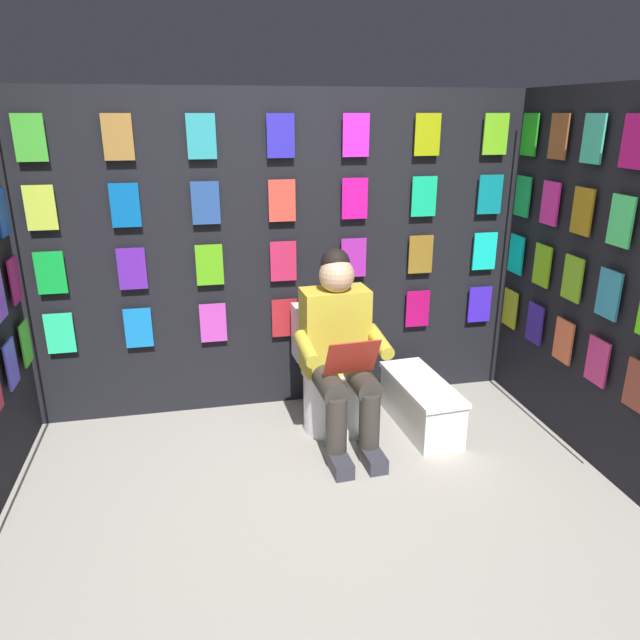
% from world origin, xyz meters
% --- Properties ---
extents(ground_plane, '(30.00, 30.00, 0.00)m').
position_xyz_m(ground_plane, '(0.00, 0.00, 0.00)').
color(ground_plane, '#9E998E').
extents(display_wall_back, '(3.34, 0.14, 2.09)m').
position_xyz_m(display_wall_back, '(0.00, -1.65, 1.05)').
color(display_wall_back, black).
rests_on(display_wall_back, ground).
extents(display_wall_left, '(0.14, 1.61, 2.09)m').
position_xyz_m(display_wall_left, '(-1.67, -0.80, 1.05)').
color(display_wall_left, black).
rests_on(display_wall_left, ground).
extents(toilet, '(0.41, 0.56, 0.77)m').
position_xyz_m(toilet, '(-0.24, -1.25, 0.33)').
color(toilet, white).
rests_on(toilet, ground).
extents(person_reading, '(0.54, 0.70, 1.19)m').
position_xyz_m(person_reading, '(-0.25, -1.02, 0.60)').
color(person_reading, gold).
rests_on(person_reading, ground).
extents(comic_longbox_near, '(0.34, 0.76, 0.32)m').
position_xyz_m(comic_longbox_near, '(-0.80, -1.08, 0.16)').
color(comic_longbox_near, white).
rests_on(comic_longbox_near, ground).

